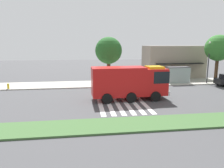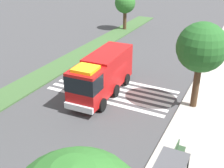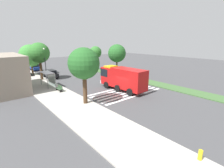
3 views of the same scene
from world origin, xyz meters
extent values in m
plane|color=#424244|center=(0.00, 0.00, 0.00)|extent=(120.00, 120.00, 0.00)
cube|color=#ADA89E|center=(0.00, 8.93, 0.07)|extent=(60.00, 5.22, 0.14)
cube|color=#3D6033|center=(0.00, -7.82, 0.07)|extent=(60.00, 3.00, 0.14)
cube|color=silver|center=(-2.22, 0.00, 0.01)|extent=(0.45, 11.38, 0.01)
cube|color=silver|center=(-1.32, 0.00, 0.01)|extent=(0.45, 11.38, 0.01)
cube|color=silver|center=(-0.42, 0.00, 0.01)|extent=(0.45, 11.38, 0.01)
cube|color=silver|center=(0.48, 0.00, 0.01)|extent=(0.45, 11.38, 0.01)
cube|color=silver|center=(1.38, 0.00, 0.01)|extent=(0.45, 11.38, 0.01)
cube|color=silver|center=(2.28, 0.00, 0.01)|extent=(0.45, 11.38, 0.01)
cube|color=#B71414|center=(3.96, -0.35, 2.00)|extent=(2.55, 2.59, 2.90)
cube|color=#B71414|center=(-0.12, -0.51, 2.10)|extent=(5.81, 2.72, 3.09)
cube|color=black|center=(4.32, -0.33, 2.58)|extent=(1.86, 2.59, 1.27)
cube|color=silver|center=(5.28, -0.29, 0.80)|extent=(0.34, 2.50, 0.50)
cube|color=yellow|center=(3.96, -0.35, 3.57)|extent=(1.78, 1.81, 0.24)
cylinder|color=black|center=(3.66, 0.89, 0.55)|extent=(1.11, 0.34, 1.10)
cylinder|color=black|center=(3.76, -1.60, 0.55)|extent=(1.11, 0.34, 1.10)
cylinder|color=black|center=(-1.60, 0.68, 0.55)|extent=(1.11, 0.34, 1.10)
cylinder|color=black|center=(-1.50, -1.81, 0.55)|extent=(1.11, 0.34, 1.10)
cylinder|color=black|center=(0.97, 0.78, 0.55)|extent=(1.11, 0.34, 1.10)
cylinder|color=black|center=(1.07, -1.71, 0.55)|extent=(1.11, 0.34, 1.10)
cube|color=#2D472D|center=(6.77, 7.89, 0.55)|extent=(1.60, 0.50, 0.08)
cube|color=#2D472D|center=(6.77, 7.67, 0.82)|extent=(1.60, 0.06, 0.45)
cube|color=black|center=(6.05, 7.89, 0.33)|extent=(0.08, 0.45, 0.37)
cube|color=black|center=(7.49, 7.89, 0.33)|extent=(0.08, 0.45, 0.37)
sphere|color=white|center=(15.01, 6.92, 6.28)|extent=(0.36, 0.36, 0.36)
cylinder|color=#47301E|center=(-0.22, 7.32, 2.00)|extent=(0.52, 0.52, 3.71)
sphere|color=#235B23|center=(-0.22, 7.32, 5.19)|extent=(3.82, 3.82, 3.82)
cylinder|color=#47301E|center=(-20.00, -7.82, 1.65)|extent=(0.55, 0.55, 3.02)
sphere|color=#2D6B28|center=(-20.00, -7.82, 4.29)|extent=(3.22, 3.22, 3.22)
cylinder|color=gold|center=(-13.99, 6.82, 0.49)|extent=(0.28, 0.28, 0.70)
camera|label=1|loc=(-3.85, -22.53, 6.09)|focal=33.52mm
camera|label=2|loc=(20.53, 10.22, 11.80)|focal=44.50mm
camera|label=3|loc=(-17.27, 17.28, 7.87)|focal=26.15mm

